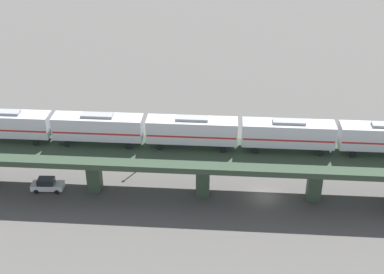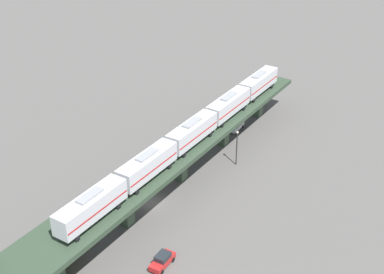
# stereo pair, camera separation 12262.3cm
# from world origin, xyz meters

# --- Properties ---
(ground_plane) EXTENTS (400.00, 400.00, 0.00)m
(ground_plane) POSITION_xyz_m (0.00, 0.00, 0.00)
(ground_plane) COLOR #514F4C
(elevated_viaduct) EXTENTS (31.60, 91.10, 6.66)m
(elevated_viaduct) POSITION_xyz_m (-0.04, -0.15, 5.74)
(elevated_viaduct) COLOR #2C3D2C
(elevated_viaduct) RESTS_ON ground
(subway_train) EXTENTS (18.63, 61.05, 4.45)m
(subway_train) POSITION_xyz_m (-3.93, -9.40, 9.20)
(subway_train) COLOR silver
(subway_train) RESTS_ON elevated_viaduct
(street_car_red) EXTENTS (2.70, 4.68, 1.89)m
(street_car_red) POSITION_xyz_m (-6.94, 13.37, 0.94)
(street_car_red) COLOR #AD1E1E
(street_car_red) RESTS_ON ground
(street_car_silver) EXTENTS (2.76, 4.70, 1.89)m
(street_car_silver) POSITION_xyz_m (-7.63, 19.62, 0.94)
(street_car_silver) COLOR #B7BABF
(street_car_silver) RESTS_ON ground
(street_car_white) EXTENTS (2.69, 4.68, 1.89)m
(street_car_white) POSITION_xyz_m (-7.04, -29.27, 0.94)
(street_car_white) COLOR silver
(street_car_white) RESTS_ON ground
(street_lamp) EXTENTS (0.44, 0.44, 6.94)m
(street_lamp) POSITION_xyz_m (-10.33, -16.01, 4.11)
(street_lamp) COLOR black
(street_lamp) RESTS_ON ground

